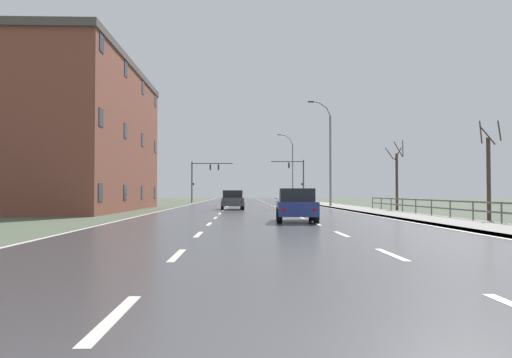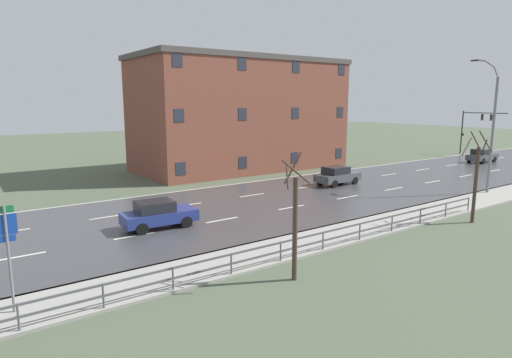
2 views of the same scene
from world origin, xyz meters
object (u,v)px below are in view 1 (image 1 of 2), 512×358
at_px(car_far_left, 232,200).
at_px(street_lamp_midground, 329,155).
at_px(street_lamp_distant, 292,168).
at_px(traffic_signal_right, 298,175).
at_px(brick_building, 69,137).
at_px(car_distant, 296,205).
at_px(car_near_left, 235,197).
at_px(traffic_signal_left, 203,174).

bearing_deg(car_far_left, street_lamp_midground, 34.88).
xyz_separation_m(street_lamp_distant, traffic_signal_right, (-0.35, -12.05, -1.48)).
xyz_separation_m(street_lamp_midground, brick_building, (-21.91, -8.27, 0.69)).
distance_m(car_distant, car_near_left, 41.38).
xyz_separation_m(traffic_signal_right, car_distant, (-5.45, -47.58, -3.15)).
distance_m(street_lamp_midground, brick_building, 23.43).
xyz_separation_m(car_far_left, car_distant, (3.30, -17.52, 0.00)).
bearing_deg(street_lamp_distant, car_near_left, -116.40).
distance_m(street_lamp_midground, car_far_left, 12.16).
bearing_deg(traffic_signal_right, car_far_left, -106.22).
bearing_deg(traffic_signal_right, car_distant, -96.54).
xyz_separation_m(street_lamp_midground, car_near_left, (-9.15, 16.89, -4.22)).
bearing_deg(street_lamp_midground, car_far_left, -143.15).
distance_m(street_lamp_distant, car_distant, 60.09).
xyz_separation_m(traffic_signal_right, traffic_signal_left, (-13.48, -0.05, 0.08)).
height_order(car_distant, brick_building, brick_building).
bearing_deg(traffic_signal_left, car_near_left, -53.15).
bearing_deg(brick_building, car_far_left, 6.37).
height_order(street_lamp_distant, traffic_signal_right, street_lamp_distant).
relative_size(street_lamp_distant, car_distant, 2.65).
height_order(traffic_signal_left, car_distant, traffic_signal_left).
bearing_deg(car_far_left, brick_building, -175.59).
bearing_deg(street_lamp_midground, traffic_signal_right, 90.94).
relative_size(car_distant, car_near_left, 1.02).
distance_m(traffic_signal_right, car_near_left, 11.27).
bearing_deg(car_far_left, traffic_signal_left, 97.00).
bearing_deg(traffic_signal_left, car_distant, -80.41).
xyz_separation_m(traffic_signal_left, car_near_left, (4.71, -6.28, -3.23)).
bearing_deg(traffic_signal_left, car_far_left, -81.04).
xyz_separation_m(car_far_left, car_near_left, (-0.02, 23.73, 0.00)).
height_order(street_lamp_midground, car_far_left, street_lamp_midground).
distance_m(street_lamp_midground, traffic_signal_left, 27.02).
height_order(street_lamp_distant, car_near_left, street_lamp_distant).
relative_size(street_lamp_distant, car_far_left, 2.67).
distance_m(traffic_signal_left, car_distant, 48.31).
height_order(street_lamp_distant, car_distant, street_lamp_distant).
height_order(car_far_left, car_near_left, same).
bearing_deg(street_lamp_distant, car_distant, -95.56).
relative_size(traffic_signal_right, car_far_left, 1.46).
height_order(car_far_left, brick_building, brick_building).
relative_size(street_lamp_midground, car_distant, 2.44).
bearing_deg(brick_building, car_near_left, 63.12).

